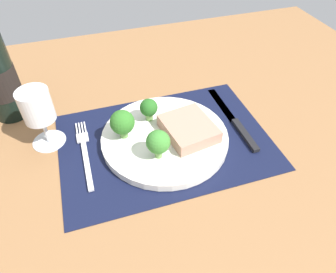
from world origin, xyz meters
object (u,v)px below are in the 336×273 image
Objects in this scene: steak at (189,129)px; wine_glass at (38,110)px; plate at (165,138)px; fork at (85,152)px; knife at (235,122)px.

wine_glass is at bearing 163.32° from steak.
plate is 2.43× the size of steak.
fork is 1.51× the size of wine_glass.
plate reaches higher than fork.
steak reaches higher than plate.
fork is 0.83× the size of knife.
wine_glass reaches higher than fork.
fork is (-16.36, 1.42, -0.55)cm from plate.
plate is 2.05× the size of wine_glass.
wine_glass is (-6.76, 5.92, 8.00)cm from fork.
knife is 1.80× the size of wine_glass.
knife is (32.96, -0.89, 0.05)cm from fork.
steak is at bearing -16.68° from wine_glass.
plate is at bearing 167.97° from steak.
fork is at bearing 175.03° from plate.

